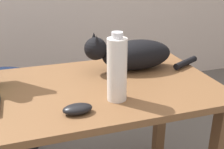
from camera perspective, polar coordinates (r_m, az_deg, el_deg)
The scene contains 4 objects.
desk at distance 1.27m, azimuth -16.36°, elevation -7.79°, with size 1.68×0.67×0.71m.
cat at distance 1.42m, azimuth 4.21°, elevation 4.18°, with size 0.61×0.20×0.20m.
computer_mouse at distance 1.04m, azimuth -7.01°, elevation -6.95°, with size 0.11×0.06×0.04m, color black.
spray_bottle at distance 1.08m, azimuth 1.02°, elevation 1.12°, with size 0.08×0.08×0.28m.
Camera 1 is at (0.01, -1.11, 1.24)m, focal length 44.99 mm.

